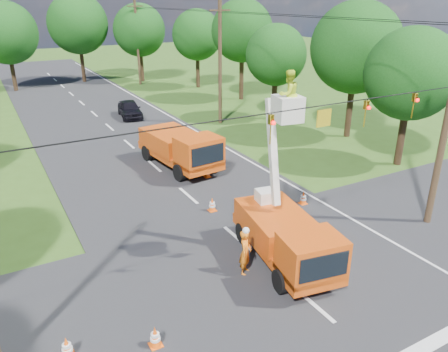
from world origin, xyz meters
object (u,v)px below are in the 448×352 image
tree_right_b (356,48)px  ground_worker (245,252)px  traffic_cone_5 (67,348)px  tree_far_b (78,24)px  traffic_cone_3 (207,172)px  traffic_cone_4 (155,337)px  traffic_cone_7 (199,147)px  pole_right_mid (220,60)px  tree_far_c (139,30)px  second_truck (181,148)px  traffic_cone_8 (303,198)px  tree_far_a (6,33)px  traffic_cone_2 (212,205)px  tree_right_d (242,31)px  distant_car (130,109)px  pole_right_far (137,40)px  pole_right_near (448,115)px  tree_right_a (411,74)px  tree_right_e (197,35)px  tree_right_c (276,55)px  bucket_truck (286,227)px

tree_right_b → ground_worker: bearing=-144.8°
traffic_cone_5 → tree_far_b: size_ratio=0.07×
ground_worker → traffic_cone_5: size_ratio=2.54×
traffic_cone_3 → tree_far_b: (0.94, 35.17, 6.45)m
traffic_cone_4 → traffic_cone_7: same height
traffic_cone_7 → pole_right_mid: 8.90m
pole_right_mid → tree_far_c: pole_right_mid is taller
traffic_cone_7 → pole_right_mid: pole_right_mid is taller
ground_worker → tree_far_c: bearing=33.9°
second_truck → tree_right_b: (13.58, -0.05, 5.16)m
ground_worker → traffic_cone_8: ground_worker is taller
tree_far_c → tree_far_a: bearing=176.1°
traffic_cone_5 → traffic_cone_8: 13.24m
traffic_cone_2 → tree_right_d: 26.40m
traffic_cone_3 → tree_far_c: size_ratio=0.08×
traffic_cone_2 → tree_far_c: bearing=75.7°
distant_car → pole_right_far: 16.35m
traffic_cone_2 → pole_right_far: size_ratio=0.07×
pole_right_near → tree_right_a: bearing=50.2°
traffic_cone_4 → tree_right_d: size_ratio=0.07×
tree_right_a → tree_right_e: size_ratio=0.96×
distant_car → tree_right_a: bearing=-52.3°
traffic_cone_8 → tree_right_c: size_ratio=0.09×
second_truck → pole_right_near: bearing=-65.5°
tree_far_a → traffic_cone_4: bearing=-90.5°
tree_right_a → tree_right_b: (1.50, 6.00, 0.87)m
traffic_cone_7 → pole_right_near: size_ratio=0.07×
traffic_cone_8 → tree_right_e: 32.48m
tree_right_b → tree_far_b: 35.12m
tree_far_b → distant_car: bearing=-91.4°
tree_right_d → tree_right_c: bearing=-101.3°
ground_worker → tree_right_a: size_ratio=0.22×
bucket_truck → distant_car: 24.94m
traffic_cone_8 → tree_far_b: size_ratio=0.07×
bucket_truck → ground_worker: (-1.75, 0.13, -0.68)m
tree_right_e → traffic_cone_5: bearing=-121.3°
traffic_cone_2 → traffic_cone_3: (1.77, 3.96, 0.00)m
distant_car → tree_right_e: 15.65m
distant_car → traffic_cone_4: 27.78m
tree_right_b → tree_far_c: tree_right_b is taller
ground_worker → tree_right_a: tree_right_a is taller
traffic_cone_7 → tree_right_a: tree_right_a is taller
ground_worker → traffic_cone_4: size_ratio=2.54×
traffic_cone_4 → pole_right_far: pole_right_far is taller
second_truck → traffic_cone_4: 14.92m
tree_right_e → ground_worker: bearing=-113.4°
traffic_cone_3 → traffic_cone_7: 4.67m
traffic_cone_4 → tree_far_b: bearing=79.8°
traffic_cone_2 → tree_right_e: size_ratio=0.08×
traffic_cone_5 → tree_far_a: bearing=86.4°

